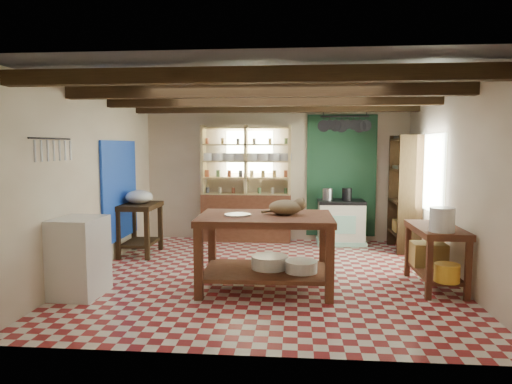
# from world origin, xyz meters

# --- Properties ---
(floor) EXTENTS (5.00, 5.00, 0.02)m
(floor) POSITION_xyz_m (0.00, 0.00, -0.01)
(floor) COLOR maroon
(floor) RESTS_ON ground
(ceiling) EXTENTS (5.00, 5.00, 0.02)m
(ceiling) POSITION_xyz_m (0.00, 0.00, 2.60)
(ceiling) COLOR #454549
(ceiling) RESTS_ON wall_back
(wall_back) EXTENTS (5.00, 0.04, 2.60)m
(wall_back) POSITION_xyz_m (0.00, 2.50, 1.30)
(wall_back) COLOR beige
(wall_back) RESTS_ON floor
(wall_front) EXTENTS (5.00, 0.04, 2.60)m
(wall_front) POSITION_xyz_m (0.00, -2.50, 1.30)
(wall_front) COLOR beige
(wall_front) RESTS_ON floor
(wall_left) EXTENTS (0.04, 5.00, 2.60)m
(wall_left) POSITION_xyz_m (-2.50, 0.00, 1.30)
(wall_left) COLOR beige
(wall_left) RESTS_ON floor
(wall_right) EXTENTS (0.04, 5.00, 2.60)m
(wall_right) POSITION_xyz_m (2.50, 0.00, 1.30)
(wall_right) COLOR beige
(wall_right) RESTS_ON floor
(ceiling_beams) EXTENTS (5.00, 3.80, 0.15)m
(ceiling_beams) POSITION_xyz_m (0.00, 0.00, 2.48)
(ceiling_beams) COLOR #362413
(ceiling_beams) RESTS_ON ceiling
(blue_wall_patch) EXTENTS (0.04, 1.40, 1.60)m
(blue_wall_patch) POSITION_xyz_m (-2.47, 0.90, 1.10)
(blue_wall_patch) COLOR blue
(blue_wall_patch) RESTS_ON wall_left
(green_wall_patch) EXTENTS (1.30, 0.04, 2.30)m
(green_wall_patch) POSITION_xyz_m (1.25, 2.47, 1.25)
(green_wall_patch) COLOR #1C462C
(green_wall_patch) RESTS_ON wall_back
(window_back) EXTENTS (0.90, 0.02, 0.80)m
(window_back) POSITION_xyz_m (-0.50, 2.48, 1.70)
(window_back) COLOR white
(window_back) RESTS_ON wall_back
(window_right) EXTENTS (0.02, 1.30, 1.20)m
(window_right) POSITION_xyz_m (2.48, 1.00, 1.40)
(window_right) COLOR white
(window_right) RESTS_ON wall_right
(utensil_rail) EXTENTS (0.06, 0.90, 0.28)m
(utensil_rail) POSITION_xyz_m (-2.44, -1.20, 1.78)
(utensil_rail) COLOR black
(utensil_rail) RESTS_ON wall_left
(pot_rack) EXTENTS (0.86, 0.12, 0.36)m
(pot_rack) POSITION_xyz_m (1.25, 2.05, 2.18)
(pot_rack) COLOR black
(pot_rack) RESTS_ON ceiling
(shelving_unit) EXTENTS (1.70, 0.34, 2.20)m
(shelving_unit) POSITION_xyz_m (-0.55, 2.31, 1.10)
(shelving_unit) COLOR tan
(shelving_unit) RESTS_ON floor
(tall_rack) EXTENTS (0.40, 0.86, 2.00)m
(tall_rack) POSITION_xyz_m (2.28, 1.80, 1.00)
(tall_rack) COLOR #362413
(tall_rack) RESTS_ON floor
(work_table) EXTENTS (1.69, 1.14, 0.95)m
(work_table) POSITION_xyz_m (0.01, -0.60, 0.47)
(work_table) COLOR brown
(work_table) RESTS_ON floor
(stove) EXTENTS (0.85, 0.58, 0.82)m
(stove) POSITION_xyz_m (1.23, 2.15, 0.41)
(stove) COLOR #EEE7CE
(stove) RESTS_ON floor
(prep_table) EXTENTS (0.59, 0.85, 0.86)m
(prep_table) POSITION_xyz_m (-2.20, 1.04, 0.43)
(prep_table) COLOR #362413
(prep_table) RESTS_ON floor
(white_cabinet) EXTENTS (0.56, 0.66, 0.95)m
(white_cabinet) POSITION_xyz_m (-2.22, -1.07, 0.48)
(white_cabinet) COLOR silver
(white_cabinet) RESTS_ON floor
(right_counter) EXTENTS (0.56, 1.11, 0.79)m
(right_counter) POSITION_xyz_m (2.18, -0.37, 0.40)
(right_counter) COLOR brown
(right_counter) RESTS_ON floor
(cat) EXTENTS (0.48, 0.40, 0.19)m
(cat) POSITION_xyz_m (0.26, -0.55, 1.04)
(cat) COLOR #9B835A
(cat) RESTS_ON work_table
(steel_tray) EXTENTS (0.34, 0.34, 0.02)m
(steel_tray) POSITION_xyz_m (-0.34, -0.66, 0.96)
(steel_tray) COLOR #9D9EA4
(steel_tray) RESTS_ON work_table
(basin_large) EXTENTS (0.48, 0.48, 0.16)m
(basin_large) POSITION_xyz_m (0.06, -0.55, 0.33)
(basin_large) COLOR silver
(basin_large) RESTS_ON work_table
(basin_small) EXTENTS (0.41, 0.41, 0.14)m
(basin_small) POSITION_xyz_m (0.46, -0.70, 0.32)
(basin_small) COLOR silver
(basin_small) RESTS_ON work_table
(kettle_left) EXTENTS (0.19, 0.19, 0.21)m
(kettle_left) POSITION_xyz_m (0.98, 2.14, 0.93)
(kettle_left) COLOR #9D9EA4
(kettle_left) RESTS_ON stove
(kettle_right) EXTENTS (0.18, 0.18, 0.22)m
(kettle_right) POSITION_xyz_m (1.33, 2.15, 0.93)
(kettle_right) COLOR black
(kettle_right) RESTS_ON stove
(enamel_bowl) EXTENTS (0.45, 0.45, 0.22)m
(enamel_bowl) POSITION_xyz_m (-2.20, 1.04, 0.97)
(enamel_bowl) COLOR silver
(enamel_bowl) RESTS_ON prep_table
(white_bucket) EXTENTS (0.29, 0.29, 0.29)m
(white_bucket) POSITION_xyz_m (2.13, -0.72, 0.94)
(white_bucket) COLOR silver
(white_bucket) RESTS_ON right_counter
(wicker_basket) EXTENTS (0.44, 0.35, 0.31)m
(wicker_basket) POSITION_xyz_m (2.18, -0.07, 0.36)
(wicker_basket) COLOR #A78543
(wicker_basket) RESTS_ON right_counter
(yellow_tub) EXTENTS (0.30, 0.30, 0.21)m
(yellow_tub) POSITION_xyz_m (2.18, -0.82, 0.32)
(yellow_tub) COLOR gold
(yellow_tub) RESTS_ON right_counter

